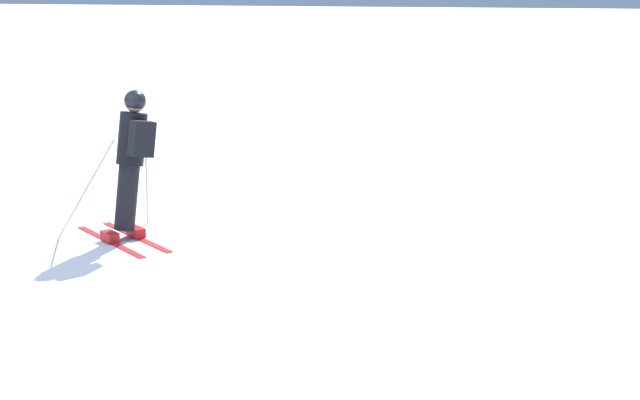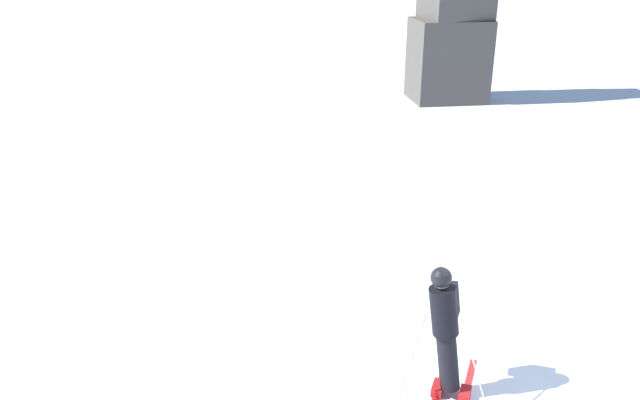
% 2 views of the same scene
% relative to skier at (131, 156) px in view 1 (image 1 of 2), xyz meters
% --- Properties ---
extents(ground_plane, '(300.00, 300.00, 0.00)m').
position_rel_skier_xyz_m(ground_plane, '(1.36, -0.10, -1.07)').
color(ground_plane, white).
extents(skier, '(1.45, 1.78, 1.91)m').
position_rel_skier_xyz_m(skier, '(0.00, 0.00, 0.00)').
color(skier, red).
rests_on(skier, ground).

